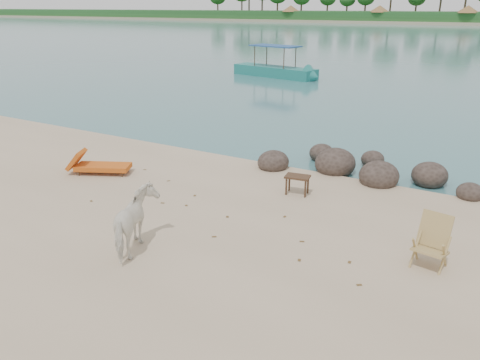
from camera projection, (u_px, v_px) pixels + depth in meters
The scene contains 7 objects.
boulders at pixel (357, 169), 13.60m from camera, with size 6.21×2.80×0.89m.
cow at pixel (136, 223), 9.18m from camera, with size 0.67×1.46×1.24m, color white.
side_table at pixel (297, 186), 12.09m from camera, with size 0.62×0.40×0.50m, color #352515, non-canonical shape.
lounge_chair at pixel (103, 165), 13.59m from camera, with size 1.94×0.68×0.58m, color #C54F17, non-canonical shape.
deck_chair at pixel (431, 245), 8.63m from camera, with size 0.62×0.68×0.97m, color #A68C53, non-canonical shape.
boat_near at pixel (275, 51), 32.18m from camera, with size 7.05×1.59×3.42m, color #1B6F69, non-canonical shape.
dead_leaves at pixel (188, 222), 10.66m from camera, with size 7.48×6.81×0.00m.
Camera 1 is at (5.08, -6.41, 4.63)m, focal length 35.00 mm.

